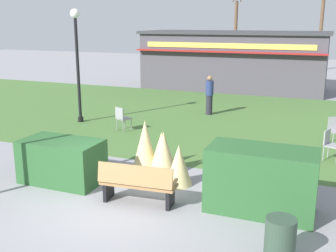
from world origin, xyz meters
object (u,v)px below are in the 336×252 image
Objects in this scene: parked_car_center_slot at (262,67)px; person_strolling at (209,95)px; cafe_chair_east at (330,142)px; cafe_chair_north at (336,128)px; cafe_chair_west at (122,117)px; trash_bin at (280,239)px; tree_right_bg at (235,33)px; park_bench at (137,184)px; food_kiosk at (234,60)px; lamppost_mid at (77,53)px; tree_left_bg at (321,30)px; parked_car_west_slot at (194,64)px.

person_strolling is at bearing -89.71° from parked_car_center_slot.
person_strolling reaches higher than cafe_chair_east.
cafe_chair_north is (0.14, 1.77, 0.00)m from cafe_chair_east.
cafe_chair_north is at bearing 8.75° from cafe_chair_west.
cafe_chair_east is (7.14, -0.65, 0.00)m from cafe_chair_west.
person_strolling reaches higher than parked_car_center_slot.
cafe_chair_north is (7.29, 1.12, 0.00)m from cafe_chair_west.
cafe_chair_west is 4.43m from person_strolling.
tree_right_bg reaches higher than trash_bin.
cafe_chair_north is at bearing -72.98° from parked_car_center_slot.
park_bench is 16.73m from food_kiosk.
tree_right_bg is at bearing 110.91° from cafe_chair_north.
lamppost_mid is 1.02× the size of parked_car_center_slot.
park_bench is 3.34m from trash_bin.
tree_left_bg reaches higher than person_strolling.
cafe_chair_east is at bearing -94.54° from cafe_chair_north.
person_strolling is at bearing -84.79° from food_kiosk.
parked_car_west_slot is 0.64× the size of tree_right_bg.
cafe_chair_west is at bearing -97.80° from food_kiosk.
tree_left_bg is (2.58, 28.71, 2.75)m from park_bench.
parked_car_center_slot is at bearing 92.81° from park_bench.
tree_left_bg reaches higher than food_kiosk.
tree_left_bg is (3.72, 5.36, 2.59)m from parked_car_center_slot.
cafe_chair_east is at bearing -74.92° from parked_car_center_slot.
food_kiosk reaches higher than person_strolling.
cafe_chair_west is at bearing -96.79° from parked_car_center_slot.
lamppost_mid is 11.27m from food_kiosk.
person_strolling is (-5.08, 2.70, 0.33)m from cafe_chair_north.
parked_car_center_slot is (4.35, 17.33, -2.11)m from lamppost_mid.
person_strolling is 15.12m from parked_car_west_slot.
cafe_chair_north is at bearing 3.05° from lamppost_mid.
tree_right_bg is (1.09, 22.52, 0.23)m from lamppost_mid.
cafe_chair_north is (5.75, -10.07, -1.17)m from food_kiosk.
food_kiosk reaches higher than cafe_chair_north.
person_strolling is (0.67, -7.37, -0.84)m from food_kiosk.
parked_car_center_slot is (-1.14, 23.35, 0.16)m from park_bench.
parked_car_west_slot is 5.32m from parked_car_center_slot.
tree_left_bg is (-1.43, 22.18, 2.70)m from cafe_chair_north.
tree_right_bg is at bearing 68.36° from parked_car_west_slot.
tree_left_bg reaches higher than cafe_chair_west.
person_strolling is (-1.07, 9.23, 0.38)m from park_bench.
park_bench is at bearing 161.72° from trash_bin.
food_kiosk is 11.66m from cafe_chair_north.
food_kiosk is 12.02× the size of cafe_chair_east.
cafe_chair_east is 25.30m from tree_right_bg.
parked_car_center_slot is 6.56m from tree_right_bg.
food_kiosk is at bearing -109.65° from tree_left_bg.
cafe_chair_east is at bearing -64.65° from food_kiosk.
parked_car_west_slot reaches higher than park_bench.
cafe_chair_west is at bearing 174.81° from cafe_chair_east.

